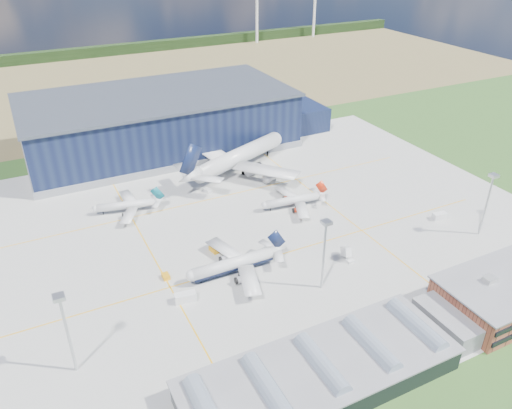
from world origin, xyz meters
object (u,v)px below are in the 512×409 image
(airliner_navy, at_px, (233,258))
(gse_van_c, at_px, (440,216))
(light_mast_center, at_px, (325,244))
(airliner_regional, at_px, (125,201))
(hangar, at_px, (165,123))
(airliner_widebody, at_px, (239,148))
(gse_van_a, at_px, (185,297))
(airliner_red, at_px, (292,197))
(gse_tug_a, at_px, (215,249))
(gse_cart_a, at_px, (208,191))
(car_b, at_px, (277,355))
(light_mast_east, at_px, (489,195))
(light_mast_west, at_px, (65,322))
(gse_tug_b, at_px, (166,276))
(car_a, at_px, (355,325))
(airstair, at_px, (346,254))

(airliner_navy, xyz_separation_m, gse_van_c, (80.36, -4.26, -4.34))
(light_mast_center, bearing_deg, airliner_regional, 120.02)
(hangar, distance_m, airliner_widebody, 45.31)
(airliner_navy, height_order, gse_van_a, airliner_navy)
(airliner_red, height_order, gse_tug_a, airliner_red)
(airliner_navy, bearing_deg, hangar, -96.96)
(hangar, bearing_deg, gse_van_a, -105.28)
(hangar, height_order, gse_tug_a, hangar)
(airliner_widebody, distance_m, gse_cart_a, 25.56)
(gse_van_c, relative_size, car_b, 1.56)
(light_mast_center, xyz_separation_m, airliner_navy, (-20.33, 18.00, -9.87))
(hangar, relative_size, light_mast_center, 6.30)
(gse_van_a, bearing_deg, light_mast_east, -89.46)
(light_mast_west, bearing_deg, airliner_regional, 67.11)
(gse_van_c, bearing_deg, airliner_regional, 69.13)
(car_b, bearing_deg, hangar, -15.61)
(airliner_navy, height_order, gse_cart_a, airliner_navy)
(airliner_red, relative_size, gse_tug_a, 7.25)
(light_mast_west, xyz_separation_m, airliner_regional, (29.55, 70.00, -11.01))
(airliner_regional, relative_size, gse_van_a, 4.42)
(airliner_red, xyz_separation_m, airliner_regional, (-56.88, 24.52, -0.09))
(gse_van_c, bearing_deg, car_b, 118.85)
(light_mast_west, distance_m, airliner_red, 98.27)
(airliner_navy, xyz_separation_m, gse_tug_a, (-0.71, 13.30, -4.77))
(light_mast_center, distance_m, car_b, 34.07)
(gse_tug_b, bearing_deg, hangar, 71.60)
(hangar, bearing_deg, car_a, -87.58)
(airliner_red, bearing_deg, gse_tug_b, 27.38)
(light_mast_east, relative_size, airliner_regional, 0.85)
(airliner_red, distance_m, gse_van_a, 63.86)
(light_mast_east, relative_size, gse_cart_a, 7.10)
(airstair, bearing_deg, light_mast_west, -159.57)
(light_mast_center, bearing_deg, car_b, -144.15)
(light_mast_center, relative_size, airliner_red, 0.83)
(gse_tug_b, height_order, gse_cart_a, gse_cart_a)
(airliner_regional, height_order, airstair, airliner_regional)
(airliner_regional, height_order, gse_cart_a, airliner_regional)
(hangar, bearing_deg, light_mast_east, -59.95)
(hangar, bearing_deg, gse_tug_a, -98.43)
(light_mast_center, distance_m, gse_cart_a, 72.99)
(airstair, height_order, car_b, airstair)
(hangar, distance_m, airliner_navy, 107.78)
(light_mast_west, relative_size, car_a, 7.24)
(gse_tug_b, bearing_deg, car_a, -48.37)
(airliner_widebody, xyz_separation_m, car_a, (-13.43, -101.91, -9.79))
(gse_van_c, bearing_deg, gse_tug_a, 86.15)
(airliner_navy, relative_size, gse_tug_b, 11.12)
(hangar, xyz_separation_m, airstair, (22.31, -115.80, -10.07))
(light_mast_west, relative_size, car_b, 7.05)
(light_mast_center, bearing_deg, gse_van_a, 162.22)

